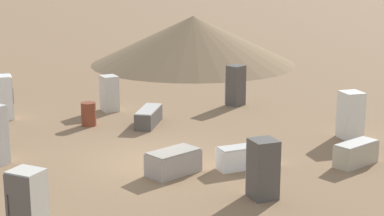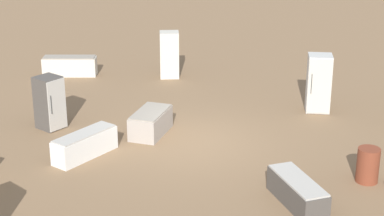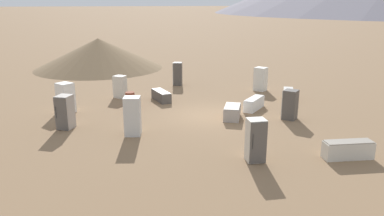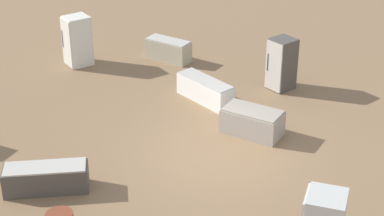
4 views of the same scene
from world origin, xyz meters
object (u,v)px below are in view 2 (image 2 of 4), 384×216
object	(u,v)px
discarded_fridge_5	(70,66)
discarded_fridge_7	(297,192)
discarded_fridge_1	(50,103)
discarded_fridge_2	(319,83)
discarded_fridge_6	(85,145)
discarded_fridge_8	(169,55)
discarded_fridge_3	(151,123)
rusty_barrel	(368,165)

from	to	relation	value
discarded_fridge_5	discarded_fridge_7	xyz separation A→B (m)	(10.74, 5.07, -0.05)
discarded_fridge_1	discarded_fridge_2	size ratio (longest dim) A/B	0.86
discarded_fridge_6	discarded_fridge_8	size ratio (longest dim) A/B	1.04
discarded_fridge_8	discarded_fridge_2	bearing A→B (deg)	-40.16
discarded_fridge_3	discarded_fridge_7	world-z (taller)	discarded_fridge_3
discarded_fridge_2	discarded_fridge_8	world-z (taller)	discarded_fridge_2
discarded_fridge_7	discarded_fridge_1	bearing A→B (deg)	125.38
discarded_fridge_6	discarded_fridge_7	bearing A→B (deg)	10.56
discarded_fridge_2	discarded_fridge_8	size ratio (longest dim) A/B	1.07
discarded_fridge_8	discarded_fridge_6	bearing A→B (deg)	-108.99
discarded_fridge_7	discarded_fridge_8	xyz separation A→B (m)	(-9.93, -1.51, 0.53)
discarded_fridge_5	discarded_fridge_6	size ratio (longest dim) A/B	1.14
discarded_fridge_3	discarded_fridge_6	xyz separation A→B (m)	(1.25, -1.85, -0.01)
discarded_fridge_6	discarded_fridge_3	bearing A→B (deg)	81.03
discarded_fridge_3	rusty_barrel	xyz separation A→B (m)	(3.85, 4.78, 0.09)
discarded_fridge_1	discarded_fridge_3	world-z (taller)	discarded_fridge_1
discarded_fridge_5	discarded_fridge_8	world-z (taller)	discarded_fridge_8
discarded_fridge_2	discarded_fridge_5	xyz separation A→B (m)	(-5.08, -7.60, -0.54)
discarded_fridge_2	discarded_fridge_7	size ratio (longest dim) A/B	0.93
discarded_fridge_3	discarded_fridge_5	size ratio (longest dim) A/B	0.86
discarded_fridge_8	rusty_barrel	bearing A→B (deg)	-62.47
discarded_fridge_2	rusty_barrel	distance (m)	4.90
discarded_fridge_2	discarded_fridge_1	bearing A→B (deg)	15.98
discarded_fridge_3	discarded_fridge_8	bearing A→B (deg)	-75.73
rusty_barrel	discarded_fridge_7	bearing A→B (deg)	-68.20
discarded_fridge_2	discarded_fridge_6	world-z (taller)	discarded_fridge_2
discarded_fridge_1	discarded_fridge_6	distance (m)	2.44
discarded_fridge_2	discarded_fridge_8	distance (m)	5.89
discarded_fridge_1	discarded_fridge_7	xyz separation A→B (m)	(5.60, 5.56, -0.47)
discarded_fridge_8	discarded_fridge_7	bearing A→B (deg)	-74.93
discarded_fridge_5	discarded_fridge_7	distance (m)	11.87
discarded_fridge_1	discarded_fridge_2	distance (m)	8.10
discarded_fridge_2	discarded_fridge_3	world-z (taller)	discarded_fridge_2
rusty_barrel	discarded_fridge_3	bearing A→B (deg)	-128.84
discarded_fridge_3	discarded_fridge_7	bearing A→B (deg)	148.42
discarded_fridge_5	discarded_fridge_3	bearing A→B (deg)	-149.66
discarded_fridge_8	discarded_fridge_5	bearing A→B (deg)	173.76
discarded_fridge_1	rusty_barrel	distance (m)	8.97
discarded_fridge_1	discarded_fridge_6	xyz separation A→B (m)	(2.20, 0.95, -0.44)
discarded_fridge_2	discarded_fridge_6	distance (m)	7.52
discarded_fridge_7	discarded_fridge_2	bearing A→B (deg)	56.41
discarded_fridge_5	rusty_barrel	world-z (taller)	rusty_barrel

